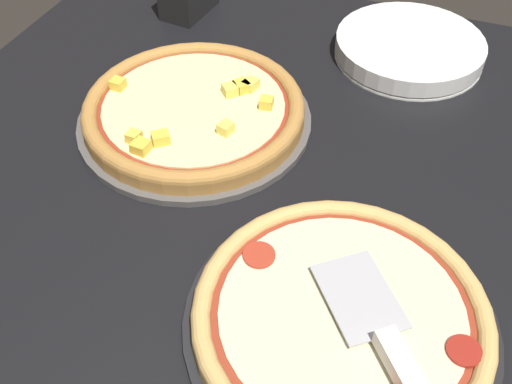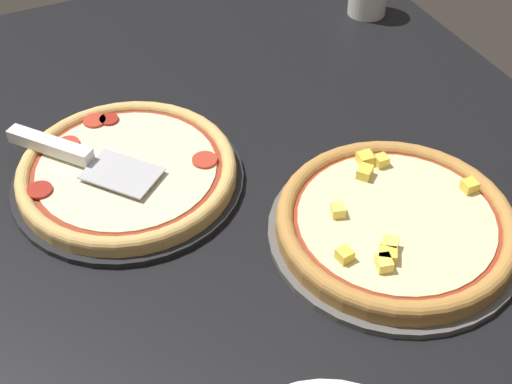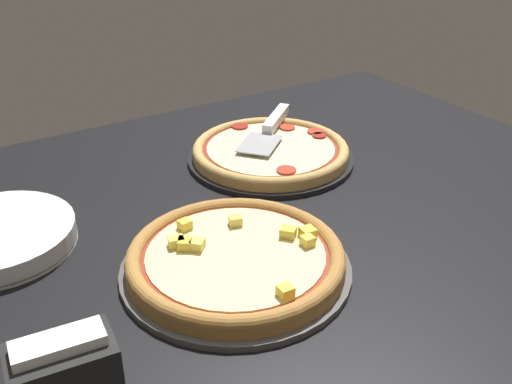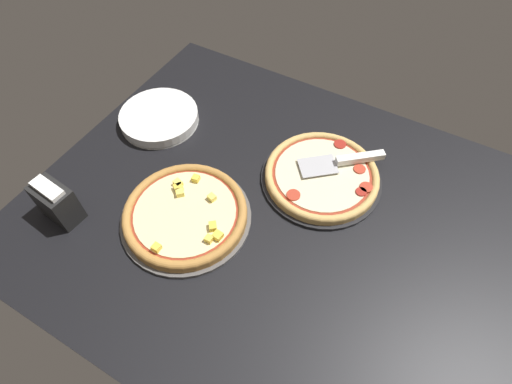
# 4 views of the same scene
# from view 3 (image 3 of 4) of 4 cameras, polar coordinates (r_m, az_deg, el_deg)

# --- Properties ---
(ground_plane) EXTENTS (1.27, 1.04, 0.04)m
(ground_plane) POSITION_cam_3_polar(r_m,az_deg,el_deg) (1.08, 3.22, -1.69)
(ground_plane) COLOR black
(pizza_pan_front) EXTENTS (0.34, 0.34, 0.01)m
(pizza_pan_front) POSITION_cam_3_polar(r_m,az_deg,el_deg) (1.22, 1.39, 3.24)
(pizza_pan_front) COLOR black
(pizza_pan_front) RESTS_ON ground_plane
(pizza_front) EXTENTS (0.32, 0.32, 0.03)m
(pizza_front) POSITION_cam_3_polar(r_m,az_deg,el_deg) (1.21, 1.41, 4.01)
(pizza_front) COLOR #DBAD60
(pizza_front) RESTS_ON pizza_pan_front
(pizza_pan_back) EXTENTS (0.34, 0.34, 0.01)m
(pizza_pan_back) POSITION_cam_3_polar(r_m,az_deg,el_deg) (0.89, -1.93, -7.30)
(pizza_pan_back) COLOR #565451
(pizza_pan_back) RESTS_ON ground_plane
(pizza_back) EXTENTS (0.32, 0.32, 0.04)m
(pizza_back) POSITION_cam_3_polar(r_m,az_deg,el_deg) (0.88, -1.94, -6.22)
(pizza_back) COLOR #B77F3D
(pizza_back) RESTS_ON pizza_pan_back
(serving_spatula) EXTENTS (0.21, 0.19, 0.02)m
(serving_spatula) POSITION_cam_3_polar(r_m,az_deg,el_deg) (1.28, 1.61, 6.52)
(serving_spatula) COLOR #B7B7BC
(serving_spatula) RESTS_ON pizza_front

